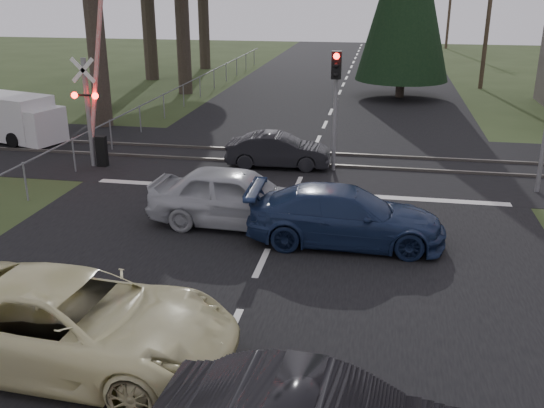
% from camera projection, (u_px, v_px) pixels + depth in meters
% --- Properties ---
extents(ground, '(120.00, 120.00, 0.00)m').
position_uv_depth(ground, '(231.00, 331.00, 11.42)').
color(ground, '#2D3B1B').
rests_on(ground, ground).
extents(road, '(14.00, 100.00, 0.01)m').
position_uv_depth(road, '(302.00, 175.00, 20.66)').
color(road, black).
rests_on(road, ground).
extents(rail_corridor, '(120.00, 8.00, 0.01)m').
position_uv_depth(rail_corridor, '(309.00, 159.00, 22.51)').
color(rail_corridor, black).
rests_on(rail_corridor, ground).
extents(stop_line, '(13.00, 0.35, 0.00)m').
position_uv_depth(stop_line, '(294.00, 192.00, 19.00)').
color(stop_line, silver).
rests_on(stop_line, ground).
extents(rail_near, '(120.00, 0.12, 0.10)m').
position_uv_depth(rail_near, '(306.00, 164.00, 21.76)').
color(rail_near, '#59544C').
rests_on(rail_near, ground).
extents(rail_far, '(120.00, 0.12, 0.10)m').
position_uv_depth(rail_far, '(312.00, 153.00, 23.23)').
color(rail_far, '#59544C').
rests_on(rail_far, ground).
extents(crossing_signal, '(1.62, 0.38, 6.96)m').
position_uv_depth(crossing_signal, '(94.00, 109.00, 20.99)').
color(crossing_signal, slate).
rests_on(crossing_signal, ground).
extents(traffic_signal_center, '(0.32, 0.48, 4.10)m').
position_uv_depth(traffic_signal_center, '(336.00, 91.00, 20.16)').
color(traffic_signal_center, slate).
rests_on(traffic_signal_center, ground).
extents(utility_pole_mid, '(1.80, 0.26, 9.00)m').
position_uv_depth(utility_pole_mid, '(489.00, 9.00, 36.09)').
color(utility_pole_mid, '#4C3D2D').
rests_on(utility_pole_mid, ground).
extents(fence_left, '(0.10, 36.00, 1.20)m').
position_uv_depth(fence_left, '(193.00, 102.00, 33.53)').
color(fence_left, slate).
rests_on(fence_left, ground).
extents(cream_coupe, '(5.76, 2.86, 1.57)m').
position_uv_depth(cream_coupe, '(73.00, 323.00, 10.21)').
color(cream_coupe, beige).
rests_on(cream_coupe, ground).
extents(silver_car, '(4.77, 2.12, 1.60)m').
position_uv_depth(silver_car, '(236.00, 197.00, 16.16)').
color(silver_car, '#A5A7AD').
rests_on(silver_car, ground).
extents(blue_sedan, '(4.95, 2.09, 1.43)m').
position_uv_depth(blue_sedan, '(346.00, 216.00, 15.08)').
color(blue_sedan, '#182649').
rests_on(blue_sedan, ground).
extents(dark_car_far, '(3.70, 1.45, 1.20)m').
position_uv_depth(dark_car_far, '(278.00, 151.00, 21.41)').
color(dark_car_far, black).
rests_on(dark_car_far, ground).
extents(white_van, '(5.13, 3.03, 1.89)m').
position_uv_depth(white_van, '(10.00, 118.00, 24.94)').
color(white_van, silver).
rests_on(white_van, ground).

